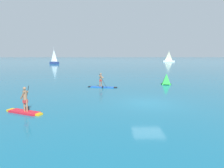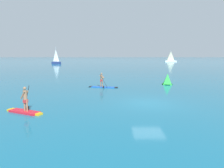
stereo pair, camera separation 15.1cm
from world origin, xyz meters
name	(u,v)px [view 1 (the left image)]	position (x,y,z in m)	size (l,w,h in m)	color
ground	(149,103)	(0.00, 0.00, 0.00)	(440.00, 440.00, 0.00)	#196B8C
paddleboarder_near_left	(24,108)	(-8.76, -2.63, 0.36)	(2.75, 1.57, 1.80)	red
paddleboarder_mid_center	(102,84)	(-4.02, 7.58, 0.37)	(3.47, 1.22, 1.76)	blue
race_marker_buoy	(166,80)	(4.14, 9.76, 0.62)	(1.48, 1.48, 1.38)	green
sailboat_left_horizon	(54,61)	(-24.73, 62.87, 1.00)	(4.02, 2.61, 6.62)	navy
sailboat_right_horizon	(169,60)	(26.18, 84.29, 0.71)	(5.72, 1.95, 5.75)	white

